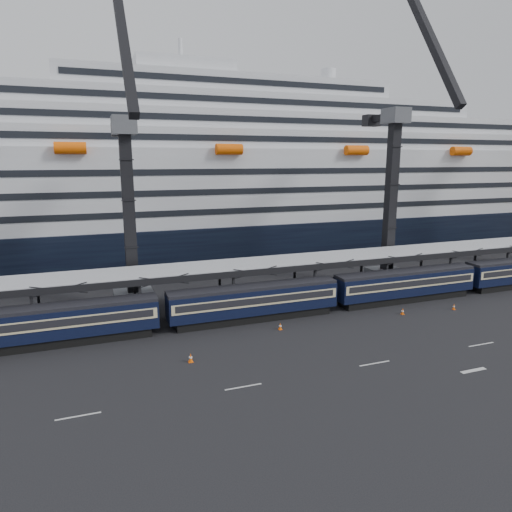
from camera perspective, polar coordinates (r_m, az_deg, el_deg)
The scene contains 11 objects.
ground at distance 45.90m, azimuth 13.81°, elevation -10.55°, with size 260.00×260.00×0.00m, color black.
lane_markings at distance 47.24m, azimuth 25.84°, elevation -10.77°, with size 111.00×4.27×0.02m.
train at distance 51.26m, azimuth 3.32°, elevation -5.19°, with size 133.05×3.00×4.05m.
canopy at distance 55.90m, azimuth 6.10°, elevation -0.55°, with size 130.00×6.25×5.53m.
cruise_ship at distance 84.27m, azimuth -4.22°, elevation 8.56°, with size 214.09×28.84×34.00m.
crane_dark_near at distance 53.90m, azimuth -15.60°, elevation 5.81°, with size 4.50×17.75×35.08m.
crane_dark_mid at distance 65.67m, azimuth 16.78°, elevation 8.02°, with size 4.50×18.24×39.64m.
traffic_cone_c at distance 41.05m, azimuth -8.18°, elevation -12.46°, with size 0.42×0.42×0.83m.
traffic_cone_d at distance 47.91m, azimuth 3.04°, elevation -8.75°, with size 0.37×0.37×0.75m.
traffic_cone_e at distance 54.93m, azimuth 17.85°, elevation -6.59°, with size 0.37×0.37×0.73m.
traffic_cone_f at distance 58.78m, azimuth 23.50°, elevation -5.82°, with size 0.35×0.35×0.71m.
Camera 1 is at (-24.31, -34.87, 17.31)m, focal length 32.00 mm.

